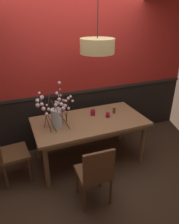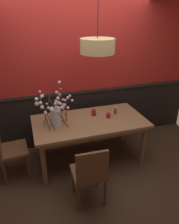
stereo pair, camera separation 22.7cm
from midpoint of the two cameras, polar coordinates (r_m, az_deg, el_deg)
The scene contains 12 objects.
ground_plane at distance 3.77m, azimuth 1.76°, elevation -12.53°, with size 24.00×24.00×0.00m, color #422D1E.
back_wall at distance 3.75m, azimuth -1.54°, elevation 11.54°, with size 4.61×0.14×2.86m.
dining_table at distance 3.40m, azimuth 1.91°, elevation -3.50°, with size 1.78×0.93×0.76m.
chair_near_side_left at distance 2.74m, azimuth 2.53°, elevation -16.06°, with size 0.43×0.41×0.88m.
chair_head_west_end at distance 3.32m, azimuth -19.40°, elevation -8.94°, with size 0.43×0.47×0.93m.
chair_far_side_left at distance 4.16m, azimuth -5.00°, elevation -0.18°, with size 0.45×0.42×0.95m.
chair_far_side_right at distance 4.30m, azimuth 0.78°, elevation 0.78°, with size 0.44×0.46×0.94m.
vase_with_blossoms at distance 3.13m, azimuth -7.16°, elevation -0.43°, with size 0.56×0.52×0.66m.
candle_holder_nearer_center at distance 3.44m, azimuth 6.99°, elevation -0.97°, with size 0.07×0.07×0.07m.
candle_holder_nearer_edge at distance 3.50m, azimuth 3.00°, elevation -0.21°, with size 0.08×0.08×0.10m.
condiment_bottle at distance 3.58m, azimuth 8.82°, elevation 0.30°, with size 0.05×0.05×0.12m.
pendant_lamp at distance 3.03m, azimuth 4.41°, elevation 17.31°, with size 0.48×0.48×1.07m.
Camera 2 is at (-0.90, -2.84, 2.31)m, focal length 33.85 mm.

